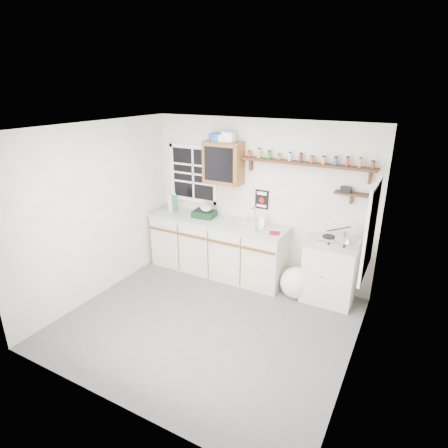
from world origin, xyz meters
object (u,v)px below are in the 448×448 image
object	(u,v)px
right_cabinet	(330,271)
spice_shelf	(306,163)
main_cabinet	(217,247)
upper_cabinet	(223,163)
dish_rack	(205,212)
hotplate	(339,241)

from	to	relation	value
right_cabinet	spice_shelf	xyz separation A→B (m)	(-0.52, 0.19, 1.47)
main_cabinet	spice_shelf	xyz separation A→B (m)	(1.31, 0.21, 1.47)
upper_cabinet	right_cabinet	bearing A→B (deg)	-3.76
right_cabinet	upper_cabinet	xyz separation A→B (m)	(-1.80, 0.12, 1.37)
right_cabinet	dish_rack	distance (m)	2.15
dish_rack	spice_shelf	bearing A→B (deg)	1.98
main_cabinet	dish_rack	world-z (taller)	dish_rack
main_cabinet	upper_cabinet	bearing A→B (deg)	76.32
spice_shelf	dish_rack	distance (m)	1.82
spice_shelf	hotplate	distance (m)	1.17
dish_rack	hotplate	world-z (taller)	dish_rack
main_cabinet	upper_cabinet	size ratio (longest dim) A/B	3.55
upper_cabinet	dish_rack	distance (m)	0.87
hotplate	right_cabinet	bearing A→B (deg)	162.42
main_cabinet	dish_rack	bearing A→B (deg)	170.84
main_cabinet	right_cabinet	bearing A→B (deg)	0.79
main_cabinet	hotplate	xyz separation A→B (m)	(1.91, 0.01, 0.49)
spice_shelf	hotplate	xyz separation A→B (m)	(0.60, -0.21, -0.98)
right_cabinet	dish_rack	world-z (taller)	dish_rack
main_cabinet	hotplate	distance (m)	1.97
right_cabinet	dish_rack	bearing A→B (deg)	179.60
spice_shelf	dish_rack	xyz separation A→B (m)	(-1.56, -0.17, -0.92)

